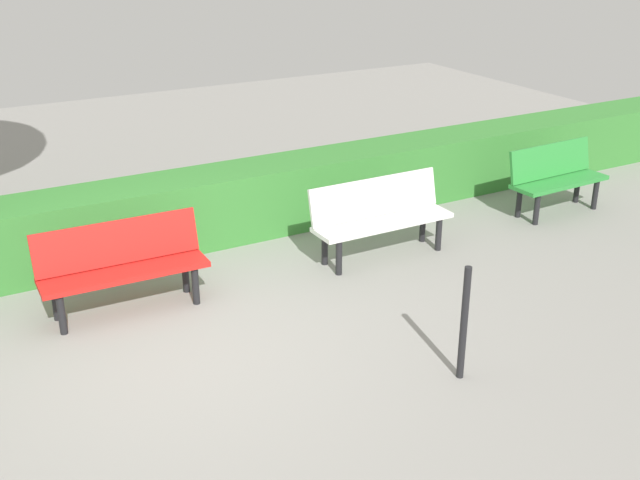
{
  "coord_description": "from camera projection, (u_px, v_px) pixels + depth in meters",
  "views": [
    {
      "loc": [
        1.82,
        5.71,
        3.53
      ],
      "look_at": [
        -1.63,
        -0.45,
        0.55
      ],
      "focal_mm": 43.44,
      "sensor_mm": 36.0,
      "label": 1
    }
  ],
  "objects": [
    {
      "name": "railing_post_mid",
      "position": [
        464.0,
        324.0,
        6.2
      ],
      "size": [
        0.06,
        0.06,
        1.0
      ],
      "primitive_type": "cylinder",
      "color": "black",
      "rests_on": "ground_plane"
    },
    {
      "name": "ground_plane",
      "position": [
        183.0,
        350.0,
        6.78
      ],
      "size": [
        20.97,
        20.97,
        0.0
      ],
      "primitive_type": "plane",
      "color": "gray"
    },
    {
      "name": "bench_green",
      "position": [
        556.0,
        176.0,
        9.78
      ],
      "size": [
        1.37,
        0.51,
        0.86
      ],
      "rotation": [
        0.0,
        0.0,
        0.04
      ],
      "color": "#2D8C38",
      "rests_on": "ground_plane"
    },
    {
      "name": "hedge_row",
      "position": [
        214.0,
        206.0,
        8.98
      ],
      "size": [
        16.97,
        0.75,
        0.8
      ],
      "primitive_type": "cube",
      "color": "#387F33",
      "rests_on": "ground_plane"
    },
    {
      "name": "bench_red",
      "position": [
        122.0,
        263.0,
        7.32
      ],
      "size": [
        1.58,
        0.51,
        0.86
      ],
      "rotation": [
        0.0,
        0.0,
        -0.03
      ],
      "color": "red",
      "rests_on": "ground_plane"
    },
    {
      "name": "bench_white",
      "position": [
        380.0,
        214.0,
        8.51
      ],
      "size": [
        1.62,
        0.48,
        0.86
      ],
      "rotation": [
        0.0,
        0.0,
        0.0
      ],
      "color": "white",
      "rests_on": "ground_plane"
    }
  ]
}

